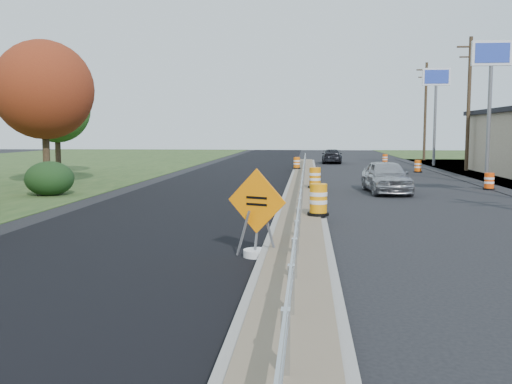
# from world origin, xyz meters

# --- Properties ---
(ground) EXTENTS (140.00, 140.00, 0.00)m
(ground) POSITION_xyz_m (0.00, 0.00, 0.00)
(ground) COLOR black
(ground) RESTS_ON ground
(milled_overlay) EXTENTS (7.20, 120.00, 0.01)m
(milled_overlay) POSITION_xyz_m (-4.40, 10.00, 0.01)
(milled_overlay) COLOR black
(milled_overlay) RESTS_ON ground
(median) EXTENTS (1.60, 55.00, 0.23)m
(median) POSITION_xyz_m (0.00, 8.00, 0.11)
(median) COLOR gray
(median) RESTS_ON ground
(guardrail) EXTENTS (0.10, 46.15, 0.72)m
(guardrail) POSITION_xyz_m (0.00, 9.00, 0.73)
(guardrail) COLOR silver
(guardrail) RESTS_ON median
(pylon_sign_mid) EXTENTS (2.20, 0.30, 7.90)m
(pylon_sign_mid) POSITION_xyz_m (10.50, 16.00, 6.48)
(pylon_sign_mid) COLOR slate
(pylon_sign_mid) RESTS_ON ground
(pylon_sign_north) EXTENTS (2.20, 0.30, 7.90)m
(pylon_sign_north) POSITION_xyz_m (10.50, 30.00, 6.48)
(pylon_sign_north) COLOR slate
(pylon_sign_north) RESTS_ON ground
(utility_pole_nmid) EXTENTS (1.90, 0.26, 9.40)m
(utility_pole_nmid) POSITION_xyz_m (11.50, 24.00, 4.93)
(utility_pole_nmid) COLOR #473523
(utility_pole_nmid) RESTS_ON ground
(utility_pole_north) EXTENTS (1.90, 0.26, 9.40)m
(utility_pole_north) POSITION_xyz_m (11.50, 39.00, 4.93)
(utility_pole_north) COLOR #473523
(utility_pole_north) RESTS_ON ground
(hedge_north) EXTENTS (2.09, 2.09, 1.52)m
(hedge_north) POSITION_xyz_m (-11.00, 6.00, 0.76)
(hedge_north) COLOR black
(hedge_north) RESTS_ON ground
(tree_near_red) EXTENTS (4.95, 4.95, 7.35)m
(tree_near_red) POSITION_xyz_m (-13.00, 10.00, 4.86)
(tree_near_red) COLOR #473523
(tree_near_red) RESTS_ON ground
(tree_near_back) EXTENTS (4.29, 4.29, 6.37)m
(tree_near_back) POSITION_xyz_m (-16.00, 18.00, 4.21)
(tree_near_back) COLOR #473523
(tree_near_back) RESTS_ON ground
(caution_sign) EXTENTS (1.33, 0.61, 1.98)m
(caution_sign) POSITION_xyz_m (-0.90, -5.40, 0.50)
(caution_sign) COLOR white
(caution_sign) RESTS_ON ground
(barrel_median_near) EXTENTS (0.66, 0.66, 0.97)m
(barrel_median_near) POSITION_xyz_m (0.55, -0.41, 0.70)
(barrel_median_near) COLOR black
(barrel_median_near) RESTS_ON median
(barrel_median_mid) EXTENTS (0.64, 0.64, 0.94)m
(barrel_median_mid) POSITION_xyz_m (0.55, 8.17, 0.68)
(barrel_median_mid) COLOR black
(barrel_median_mid) RESTS_ON median
(barrel_median_far) EXTENTS (0.55, 0.55, 0.80)m
(barrel_median_far) POSITION_xyz_m (-0.55, 21.78, 0.61)
(barrel_median_far) COLOR black
(barrel_median_far) RESTS_ON median
(barrel_shoulder_near) EXTENTS (0.55, 0.55, 0.81)m
(barrel_shoulder_near) POSITION_xyz_m (8.95, 10.43, 0.39)
(barrel_shoulder_near) COLOR black
(barrel_shoulder_near) RESTS_ON ground
(barrel_shoulder_mid) EXTENTS (0.58, 0.58, 0.85)m
(barrel_shoulder_mid) POSITION_xyz_m (7.78, 22.18, 0.41)
(barrel_shoulder_mid) COLOR black
(barrel_shoulder_mid) RESTS_ON ground
(barrel_shoulder_far) EXTENTS (0.55, 0.55, 0.81)m
(barrel_shoulder_far) POSITION_xyz_m (7.00, 33.22, 0.39)
(barrel_shoulder_far) COLOR black
(barrel_shoulder_far) RESTS_ON ground
(car_silver) EXTENTS (2.10, 4.52, 1.50)m
(car_silver) POSITION_xyz_m (3.79, 8.54, 0.75)
(car_silver) COLOR #A7A7AC
(car_silver) RESTS_ON ground
(car_dark_far) EXTENTS (1.91, 4.35, 1.24)m
(car_dark_far) POSITION_xyz_m (2.35, 33.19, 0.62)
(car_dark_far) COLOR black
(car_dark_far) RESTS_ON ground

